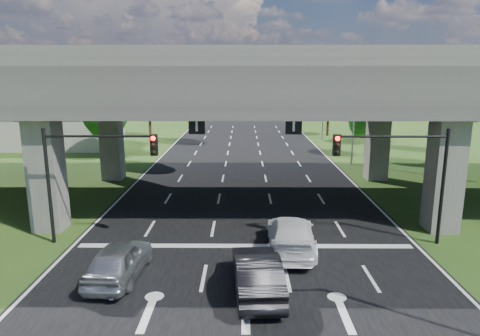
{
  "coord_description": "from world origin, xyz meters",
  "views": [
    {
      "loc": [
        -0.11,
        -16.96,
        8.61
      ],
      "look_at": [
        -0.29,
        9.01,
        2.9
      ],
      "focal_mm": 32.0,
      "sensor_mm": 36.0,
      "label": 1
    }
  ],
  "objects_px": {
    "streetlight_beyond": "(321,96)",
    "car_dark": "(257,273)",
    "signal_right": "(402,165)",
    "signal_left": "(89,164)",
    "streetlight_far": "(351,104)",
    "car_white": "(291,234)",
    "car_silver": "(119,260)"
  },
  "relations": [
    {
      "from": "streetlight_beyond",
      "to": "signal_left",
      "type": "bearing_deg",
      "value": -116.43
    },
    {
      "from": "signal_right",
      "to": "car_white",
      "type": "xyz_separation_m",
      "value": [
        -5.56,
        -0.94,
        -3.33
      ]
    },
    {
      "from": "signal_left",
      "to": "car_silver",
      "type": "bearing_deg",
      "value": -58.48
    },
    {
      "from": "signal_right",
      "to": "streetlight_beyond",
      "type": "xyz_separation_m",
      "value": [
        2.27,
        36.06,
        1.66
      ]
    },
    {
      "from": "car_silver",
      "to": "signal_left",
      "type": "bearing_deg",
      "value": -54.65
    },
    {
      "from": "signal_right",
      "to": "streetlight_beyond",
      "type": "relative_size",
      "value": 0.6
    },
    {
      "from": "streetlight_far",
      "to": "car_dark",
      "type": "distance_m",
      "value": 27.45
    },
    {
      "from": "streetlight_far",
      "to": "car_silver",
      "type": "relative_size",
      "value": 2.14
    },
    {
      "from": "signal_right",
      "to": "signal_left",
      "type": "height_order",
      "value": "same"
    },
    {
      "from": "signal_left",
      "to": "car_silver",
      "type": "height_order",
      "value": "signal_left"
    },
    {
      "from": "signal_left",
      "to": "signal_right",
      "type": "bearing_deg",
      "value": 0.0
    },
    {
      "from": "signal_left",
      "to": "car_white",
      "type": "height_order",
      "value": "signal_left"
    },
    {
      "from": "streetlight_beyond",
      "to": "signal_right",
      "type": "bearing_deg",
      "value": -93.61
    },
    {
      "from": "car_silver",
      "to": "car_white",
      "type": "relative_size",
      "value": 0.82
    },
    {
      "from": "streetlight_beyond",
      "to": "car_white",
      "type": "height_order",
      "value": "streetlight_beyond"
    },
    {
      "from": "streetlight_beyond",
      "to": "car_dark",
      "type": "xyz_separation_m",
      "value": [
        -9.65,
        -41.21,
        -4.99
      ]
    },
    {
      "from": "signal_left",
      "to": "car_white",
      "type": "bearing_deg",
      "value": -5.34
    },
    {
      "from": "signal_left",
      "to": "car_silver",
      "type": "xyz_separation_m",
      "value": [
        2.42,
        -3.95,
        -3.36
      ]
    },
    {
      "from": "signal_left",
      "to": "streetlight_far",
      "type": "xyz_separation_m",
      "value": [
        17.92,
        20.06,
        1.66
      ]
    },
    {
      "from": "signal_left",
      "to": "car_white",
      "type": "distance_m",
      "value": 10.67
    },
    {
      "from": "car_white",
      "to": "signal_left",
      "type": "bearing_deg",
      "value": -1.64
    },
    {
      "from": "car_dark",
      "to": "streetlight_far",
      "type": "bearing_deg",
      "value": -114.98
    },
    {
      "from": "signal_right",
      "to": "signal_left",
      "type": "distance_m",
      "value": 15.65
    },
    {
      "from": "signal_right",
      "to": "car_dark",
      "type": "xyz_separation_m",
      "value": [
        -7.37,
        -5.15,
        -3.33
      ]
    },
    {
      "from": "signal_left",
      "to": "streetlight_beyond",
      "type": "relative_size",
      "value": 0.6
    },
    {
      "from": "streetlight_far",
      "to": "streetlight_beyond",
      "type": "bearing_deg",
      "value": 90.0
    },
    {
      "from": "signal_right",
      "to": "streetlight_beyond",
      "type": "height_order",
      "value": "streetlight_beyond"
    },
    {
      "from": "car_silver",
      "to": "car_dark",
      "type": "relative_size",
      "value": 0.93
    },
    {
      "from": "signal_right",
      "to": "car_white",
      "type": "relative_size",
      "value": 1.06
    },
    {
      "from": "streetlight_far",
      "to": "car_white",
      "type": "relative_size",
      "value": 1.76
    },
    {
      "from": "streetlight_beyond",
      "to": "car_dark",
      "type": "distance_m",
      "value": 42.62
    },
    {
      "from": "signal_left",
      "to": "streetlight_beyond",
      "type": "xyz_separation_m",
      "value": [
        17.92,
        36.06,
        1.66
      ]
    }
  ]
}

